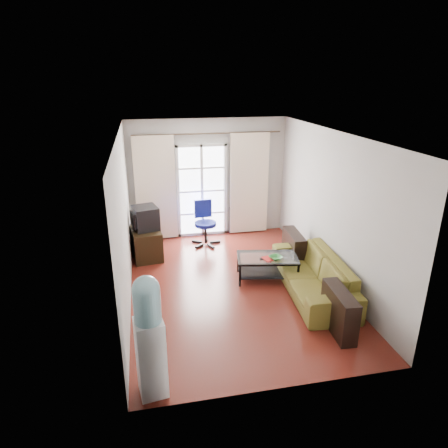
# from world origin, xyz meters

# --- Properties ---
(floor) EXTENTS (5.20, 5.20, 0.00)m
(floor) POSITION_xyz_m (0.00, 0.00, 0.00)
(floor) COLOR maroon
(floor) RESTS_ON ground
(ceiling) EXTENTS (5.20, 5.20, 0.00)m
(ceiling) POSITION_xyz_m (0.00, 0.00, 2.70)
(ceiling) COLOR white
(ceiling) RESTS_ON wall_back
(wall_back) EXTENTS (3.60, 0.02, 2.70)m
(wall_back) POSITION_xyz_m (0.00, 2.60, 1.35)
(wall_back) COLOR #B2AFAA
(wall_back) RESTS_ON floor
(wall_front) EXTENTS (3.60, 0.02, 2.70)m
(wall_front) POSITION_xyz_m (0.00, -2.60, 1.35)
(wall_front) COLOR #B2AFAA
(wall_front) RESTS_ON floor
(wall_left) EXTENTS (0.02, 5.20, 2.70)m
(wall_left) POSITION_xyz_m (-1.80, 0.00, 1.35)
(wall_left) COLOR #B2AFAA
(wall_left) RESTS_ON floor
(wall_right) EXTENTS (0.02, 5.20, 2.70)m
(wall_right) POSITION_xyz_m (1.80, 0.00, 1.35)
(wall_right) COLOR #B2AFAA
(wall_right) RESTS_ON floor
(french_door) EXTENTS (1.16, 0.06, 2.15)m
(french_door) POSITION_xyz_m (-0.15, 2.54, 1.07)
(french_door) COLOR white
(french_door) RESTS_ON wall_back
(curtain_rod) EXTENTS (3.30, 0.04, 0.04)m
(curtain_rod) POSITION_xyz_m (0.00, 2.50, 2.38)
(curtain_rod) COLOR #4C3F2D
(curtain_rod) RESTS_ON wall_back
(curtain_left) EXTENTS (0.90, 0.07, 2.35)m
(curtain_left) POSITION_xyz_m (-1.20, 2.48, 1.20)
(curtain_left) COLOR beige
(curtain_left) RESTS_ON curtain_rod
(curtain_right) EXTENTS (0.90, 0.07, 2.35)m
(curtain_right) POSITION_xyz_m (0.95, 2.48, 1.20)
(curtain_right) COLOR beige
(curtain_right) RESTS_ON curtain_rod
(radiator) EXTENTS (0.64, 0.12, 0.64)m
(radiator) POSITION_xyz_m (0.80, 2.50, 0.33)
(radiator) COLOR gray
(radiator) RESTS_ON floor
(sofa) EXTENTS (2.40, 1.22, 0.66)m
(sofa) POSITION_xyz_m (1.31, -0.50, 0.33)
(sofa) COLOR brown
(sofa) RESTS_ON floor
(coffee_table) EXTENTS (1.20, 0.82, 0.45)m
(coffee_table) POSITION_xyz_m (0.68, 0.12, 0.29)
(coffee_table) COLOR silver
(coffee_table) RESTS_ON floor
(bowl) EXTENTS (0.36, 0.36, 0.06)m
(bowl) POSITION_xyz_m (0.79, -0.01, 0.48)
(bowl) COLOR green
(bowl) RESTS_ON coffee_table
(book) EXTENTS (0.28, 0.30, 0.02)m
(book) POSITION_xyz_m (0.58, -0.01, 0.46)
(book) COLOR red
(book) RESTS_ON coffee_table
(remote) EXTENTS (0.14, 0.05, 0.02)m
(remote) POSITION_xyz_m (0.58, 0.04, 0.45)
(remote) COLOR black
(remote) RESTS_ON coffee_table
(tv_stand) EXTENTS (0.67, 0.91, 0.62)m
(tv_stand) POSITION_xyz_m (-1.49, 1.54, 0.31)
(tv_stand) COLOR black
(tv_stand) RESTS_ON floor
(crt_tv) EXTENTS (0.60, 0.61, 0.47)m
(crt_tv) POSITION_xyz_m (-1.49, 1.58, 0.85)
(crt_tv) COLOR black
(crt_tv) RESTS_ON tv_stand
(task_chair) EXTENTS (0.71, 0.71, 0.98)m
(task_chair) POSITION_xyz_m (-0.18, 1.98, 0.29)
(task_chair) COLOR black
(task_chair) RESTS_ON floor
(water_cooler) EXTENTS (0.37, 0.36, 1.55)m
(water_cooler) POSITION_xyz_m (-1.50, -2.35, 0.81)
(water_cooler) COLOR white
(water_cooler) RESTS_ON floor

